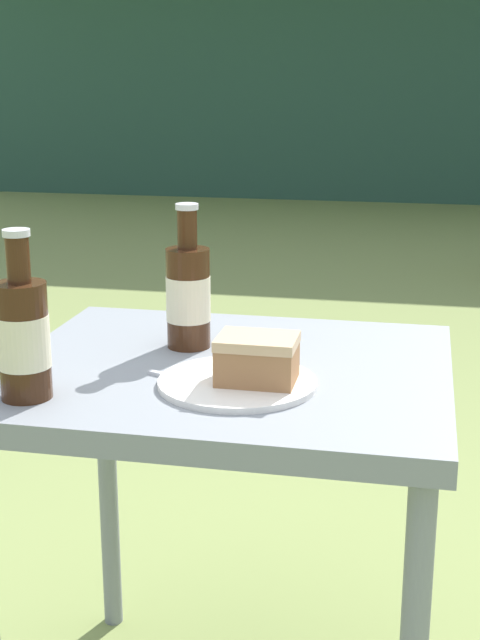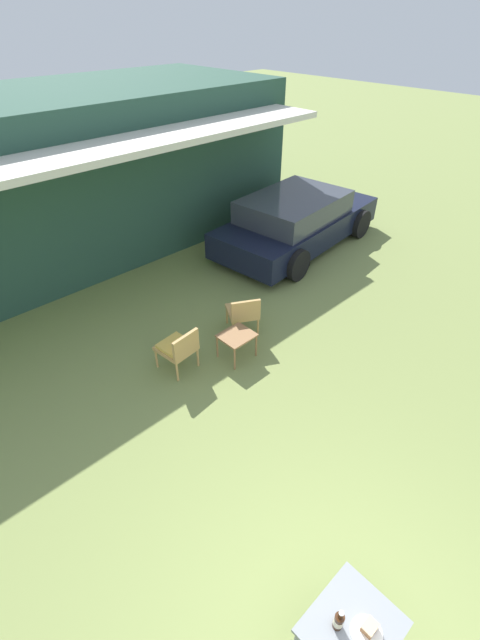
# 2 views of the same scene
# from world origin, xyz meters

# --- Properties ---
(cabin_building) EXTENTS (11.53, 5.28, 3.25)m
(cabin_building) POSITION_xyz_m (1.25, 9.13, 1.63)
(cabin_building) COLOR #284C3D
(cabin_building) RESTS_ON ground_plane
(parked_car) EXTENTS (4.46, 2.38, 1.23)m
(parked_car) POSITION_xyz_m (5.79, 5.49, 0.61)
(parked_car) COLOR black
(parked_car) RESTS_ON ground_plane
(wicker_chair_cushioned) EXTENTS (0.55, 0.58, 0.74)m
(wicker_chair_cushioned) POSITION_xyz_m (1.23, 3.93, 0.42)
(wicker_chair_cushioned) COLOR tan
(wicker_chair_cushioned) RESTS_ON ground_plane
(wicker_chair_plain) EXTENTS (0.69, 0.70, 0.74)m
(wicker_chair_plain) POSITION_xyz_m (2.59, 3.92, 0.42)
(wicker_chair_plain) COLOR tan
(wicker_chair_plain) RESTS_ON ground_plane
(garden_side_table) EXTENTS (0.52, 0.46, 0.44)m
(garden_side_table) POSITION_xyz_m (2.06, 3.53, 0.38)
(garden_side_table) COLOR #996B42
(garden_side_table) RESTS_ON ground_plane
(patio_table) EXTENTS (0.73, 0.63, 0.71)m
(patio_table) POSITION_xyz_m (0.00, 0.00, 0.63)
(patio_table) COLOR gray
(patio_table) RESTS_ON ground_plane
(cake_on_plate) EXTENTS (0.25, 0.25, 0.08)m
(cake_on_plate) POSITION_xyz_m (0.05, -0.10, 0.74)
(cake_on_plate) COLOR white
(cake_on_plate) RESTS_ON patio_table
(cola_bottle_near) EXTENTS (0.08, 0.08, 0.25)m
(cola_bottle_near) POSITION_xyz_m (-0.09, 0.09, 0.81)
(cola_bottle_near) COLOR #381E0F
(cola_bottle_near) RESTS_ON patio_table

